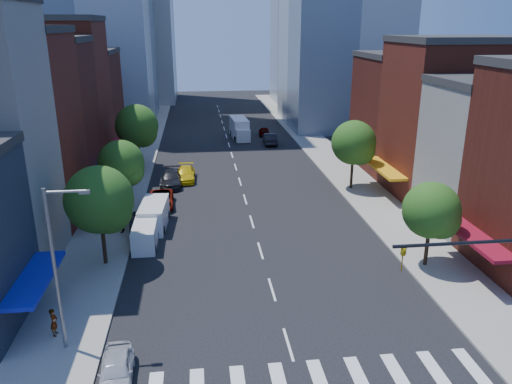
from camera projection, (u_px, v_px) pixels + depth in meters
ground at (288, 344)px, 27.33m from camera, size 220.00×220.00×0.00m
sidewalk_left at (135, 161)px, 63.53m from camera, size 5.00×120.00×0.15m
sidewalk_right at (327, 155)px, 66.35m from camera, size 5.00×120.00×0.15m
crosswalk at (299, 381)px, 24.51m from camera, size 19.00×3.00×0.01m
bldg_left_3 at (31, 121)px, 49.85m from camera, size 12.00×8.00×15.00m
bldg_left_4 at (52, 99)px, 57.53m from camera, size 12.00×9.00×17.00m
bldg_left_5 at (73, 104)px, 67.11m from camera, size 12.00×10.00×13.00m
bldg_right_1 at (504, 158)px, 41.89m from camera, size 12.00×8.00×12.00m
bldg_right_2 at (453, 121)px, 49.88m from camera, size 12.00×10.00×15.00m
bldg_right_3 at (411, 114)px, 59.61m from camera, size 12.00×10.00×13.00m
streetlight at (58, 261)px, 25.26m from camera, size 2.25×0.25×9.00m
tree_left_near at (102, 202)px, 34.78m from camera, size 4.80×4.80×7.30m
tree_left_mid at (123, 165)px, 45.23m from camera, size 4.20×4.20×6.65m
tree_left_far at (138, 128)px, 58.19m from camera, size 5.00×5.00×7.75m
tree_right_near at (434, 213)px, 34.76m from camera, size 4.00×4.00×6.20m
tree_right_far at (355, 144)px, 51.48m from camera, size 4.60×4.60×7.20m
parked_car_front at (116, 370)px, 24.23m from camera, size 1.88×4.15×1.38m
parked_car_second at (140, 225)px, 41.31m from camera, size 2.36×5.19×1.65m
parked_car_third at (161, 200)px, 47.80m from camera, size 2.47×5.08×1.39m
parked_car_rear at (171, 179)px, 53.98m from camera, size 2.27×5.42×1.56m
cargo_van_near at (145, 235)px, 39.15m from camera, size 1.84×4.43×1.88m
cargo_van_far at (154, 215)px, 42.76m from camera, size 2.41×5.29×2.20m
taxi at (186, 174)px, 55.82m from camera, size 2.15×5.07×1.46m
traffic_car_oncoming at (270, 139)px, 72.66m from camera, size 1.88×5.04×1.64m
traffic_car_far at (264, 131)px, 78.40m from camera, size 1.85×3.98×1.32m
box_truck at (240, 129)px, 76.38m from camera, size 2.71×7.58×3.00m
pedestrian_near at (54, 322)px, 27.66m from camera, size 0.39×0.60×1.63m
pedestrian_far at (120, 222)px, 41.43m from camera, size 0.75×0.92×1.77m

